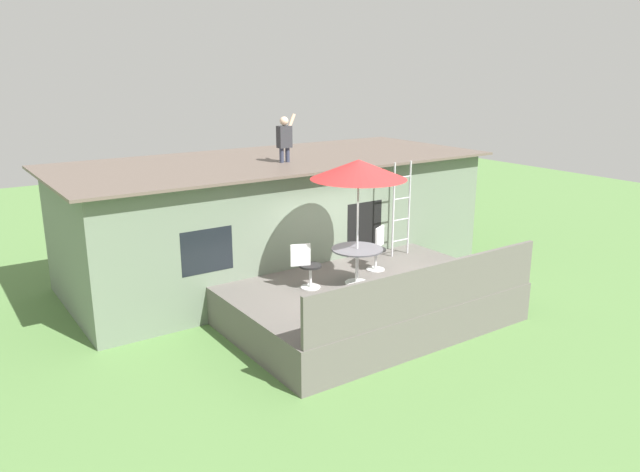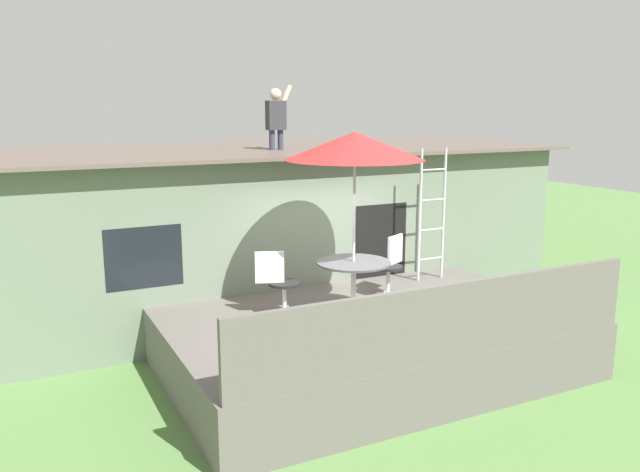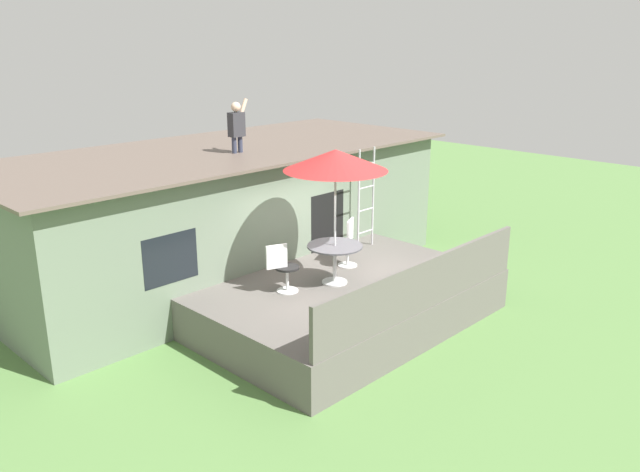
# 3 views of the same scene
# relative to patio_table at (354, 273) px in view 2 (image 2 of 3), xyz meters

# --- Properties ---
(ground_plane) EXTENTS (40.00, 40.00, 0.00)m
(ground_plane) POSITION_rel_patio_table_xyz_m (0.16, -0.08, -1.39)
(ground_plane) COLOR #567F42
(house) EXTENTS (10.50, 4.50, 2.92)m
(house) POSITION_rel_patio_table_xyz_m (0.16, 3.52, 0.08)
(house) COLOR slate
(house) RESTS_ON ground
(deck) EXTENTS (5.59, 3.85, 0.80)m
(deck) POSITION_rel_patio_table_xyz_m (0.16, -0.08, -0.99)
(deck) COLOR #605B56
(deck) RESTS_ON ground
(deck_railing) EXTENTS (5.49, 0.08, 0.90)m
(deck_railing) POSITION_rel_patio_table_xyz_m (0.16, -1.95, -0.14)
(deck_railing) COLOR #605B56
(deck_railing) RESTS_ON deck
(patio_table) EXTENTS (1.04, 1.04, 0.74)m
(patio_table) POSITION_rel_patio_table_xyz_m (0.00, 0.00, 0.00)
(patio_table) COLOR silver
(patio_table) RESTS_ON deck
(patio_umbrella) EXTENTS (1.90, 1.90, 2.54)m
(patio_umbrella) POSITION_rel_patio_table_xyz_m (0.00, -0.00, 1.76)
(patio_umbrella) COLOR silver
(patio_umbrella) RESTS_ON deck
(step_ladder) EXTENTS (0.52, 0.04, 2.20)m
(step_ladder) POSITION_rel_patio_table_xyz_m (2.05, 1.00, 0.51)
(step_ladder) COLOR silver
(step_ladder) RESTS_ON deck
(person_figure) EXTENTS (0.47, 0.20, 1.11)m
(person_figure) POSITION_rel_patio_table_xyz_m (0.06, 2.86, 2.15)
(person_figure) COLOR #33384C
(person_figure) RESTS_ON house
(patio_chair_left) EXTENTS (0.60, 0.44, 0.92)m
(patio_chair_left) POSITION_rel_patio_table_xyz_m (-0.98, 0.35, -0.13)
(patio_chair_left) COLOR silver
(patio_chair_left) RESTS_ON deck
(patio_chair_right) EXTENTS (0.58, 0.44, 0.92)m
(patio_chair_right) POSITION_rel_patio_table_xyz_m (0.94, 0.49, -0.13)
(patio_chair_right) COLOR silver
(patio_chair_right) RESTS_ON deck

